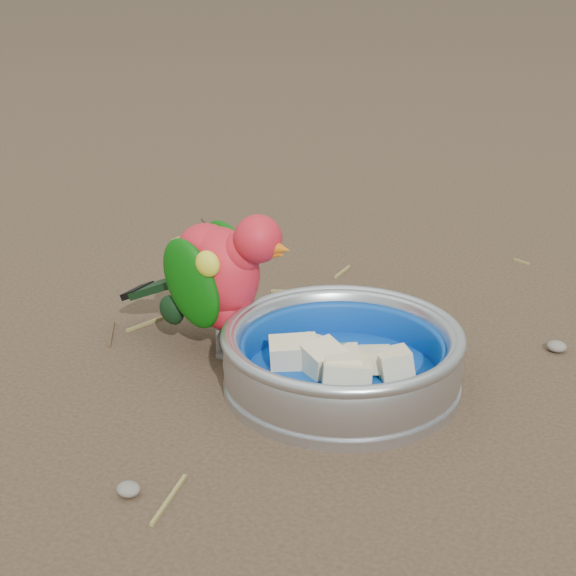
% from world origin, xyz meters
% --- Properties ---
extents(ground, '(60.00, 60.00, 0.00)m').
position_xyz_m(ground, '(0.00, 0.00, 0.00)').
color(ground, '#443224').
extents(food_bowl, '(0.23, 0.23, 0.02)m').
position_xyz_m(food_bowl, '(0.00, 0.02, 0.01)').
color(food_bowl, '#B2B2BA').
rests_on(food_bowl, ground).
extents(bowl_wall, '(0.23, 0.23, 0.04)m').
position_xyz_m(bowl_wall, '(0.00, 0.02, 0.04)').
color(bowl_wall, '#B2B2BA').
rests_on(bowl_wall, food_bowl).
extents(fruit_wedges, '(0.14, 0.14, 0.03)m').
position_xyz_m(fruit_wedges, '(0.00, 0.02, 0.03)').
color(fruit_wedges, beige).
rests_on(fruit_wedges, food_bowl).
extents(lory_parrot, '(0.19, 0.11, 0.15)m').
position_xyz_m(lory_parrot, '(-0.14, 0.04, 0.07)').
color(lory_parrot, red).
rests_on(lory_parrot, ground).
extents(ground_debris, '(0.90, 0.80, 0.01)m').
position_xyz_m(ground_debris, '(0.05, 0.00, 0.00)').
color(ground_debris, olive).
rests_on(ground_debris, ground).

